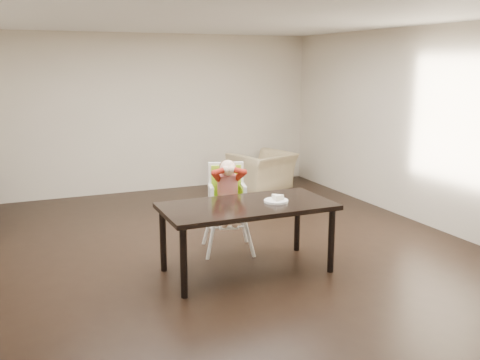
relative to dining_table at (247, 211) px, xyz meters
The scene contains 6 objects.
ground 0.93m from the dining_table, 91.70° to the left, with size 7.00×7.00×0.00m, color black.
room_walls 1.35m from the dining_table, 91.70° to the left, with size 6.02×7.02×2.71m.
dining_table is the anchor object (origin of this frame).
high_chair 0.73m from the dining_table, 84.82° to the left, with size 0.56×0.56×1.10m.
plate 0.35m from the dining_table, ahead, with size 0.27×0.27×0.07m.
armchair 3.91m from the dining_table, 62.02° to the left, with size 1.00×0.65×0.87m, color tan.
Camera 1 is at (-2.19, -5.61, 2.20)m, focal length 40.00 mm.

